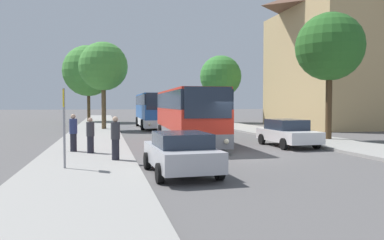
{
  "coord_description": "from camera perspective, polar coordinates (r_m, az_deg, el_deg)",
  "views": [
    {
      "loc": [
        -6.2,
        -16.25,
        2.39
      ],
      "look_at": [
        -0.11,
        9.72,
        1.24
      ],
      "focal_mm": 35.0,
      "sensor_mm": 36.0,
      "label": 1
    }
  ],
  "objects": [
    {
      "name": "tree_right_near",
      "position": [
        47.67,
        4.39,
        6.64
      ],
      "size": [
        5.23,
        5.23,
        8.35
      ],
      "color": "brown",
      "rests_on": "sidewalk_right"
    },
    {
      "name": "parked_car_right_far",
      "position": [
        39.92,
        1.53,
        0.09
      ],
      "size": [
        2.11,
        4.44,
        1.39
      ],
      "rotation": [
        0.0,
        0.0,
        3.15
      ],
      "color": "slate",
      "rests_on": "ground_plane"
    },
    {
      "name": "bus_stop_sign",
      "position": [
        13.69,
        -18.91,
        0.16
      ],
      "size": [
        0.08,
        0.45,
        2.79
      ],
      "color": "gray",
      "rests_on": "sidewalk_left"
    },
    {
      "name": "building_right_background",
      "position": [
        43.43,
        24.08,
        9.63
      ],
      "size": [
        15.63,
        13.19,
        15.93
      ],
      "color": "tan",
      "rests_on": "ground_plane"
    },
    {
      "name": "ground_plane",
      "position": [
        17.56,
        7.65,
        -5.38
      ],
      "size": [
        300.0,
        300.0,
        0.0
      ],
      "primitive_type": "plane",
      "color": "#565454",
      "rests_on": "ground"
    },
    {
      "name": "bus_front",
      "position": [
        22.19,
        -0.71,
        0.72
      ],
      "size": [
        3.03,
        10.66,
        3.2
      ],
      "rotation": [
        0.0,
        0.0,
        -0.03
      ],
      "color": "gray",
      "rests_on": "ground_plane"
    },
    {
      "name": "sidewalk_right",
      "position": [
        21.06,
        25.8,
        -4.09
      ],
      "size": [
        4.0,
        120.0,
        0.15
      ],
      "primitive_type": "cube",
      "color": "gray",
      "rests_on": "ground_plane"
    },
    {
      "name": "sidewalk_left",
      "position": [
        16.44,
        -15.93,
        -5.72
      ],
      "size": [
        4.0,
        120.0,
        0.15
      ],
      "primitive_type": "cube",
      "color": "gray",
      "rests_on": "ground_plane"
    },
    {
      "name": "tree_left_far",
      "position": [
        50.22,
        -15.52,
        7.22
      ],
      "size": [
        6.51,
        6.51,
        9.75
      ],
      "color": "#513D23",
      "rests_on": "sidewalk_left"
    },
    {
      "name": "pedestrian_waiting_near",
      "position": [
        15.26,
        -11.59,
        -2.7
      ],
      "size": [
        0.36,
        0.36,
        1.74
      ],
      "rotation": [
        0.0,
        0.0,
        6.01
      ],
      "color": "#23232D",
      "rests_on": "sidewalk_left"
    },
    {
      "name": "tree_left_near",
      "position": [
        34.71,
        -13.36,
        7.93
      ],
      "size": [
        4.34,
        4.34,
        7.78
      ],
      "color": "brown",
      "rests_on": "sidewalk_left"
    },
    {
      "name": "tree_right_mid",
      "position": [
        25.73,
        20.24,
        10.37
      ],
      "size": [
        4.29,
        4.29,
        8.02
      ],
      "color": "#47331E",
      "rests_on": "sidewalk_right"
    },
    {
      "name": "pedestrian_waiting_far",
      "position": [
        17.65,
        -15.22,
        -2.26
      ],
      "size": [
        0.36,
        0.36,
        1.62
      ],
      "rotation": [
        0.0,
        0.0,
        4.84
      ],
      "color": "#23232D",
      "rests_on": "sidewalk_left"
    },
    {
      "name": "parked_car_right_near",
      "position": [
        21.64,
        14.32,
        -1.87
      ],
      "size": [
        2.14,
        4.4,
        1.52
      ],
      "rotation": [
        0.0,
        0.0,
        3.16
      ],
      "color": "silver",
      "rests_on": "ground_plane"
    },
    {
      "name": "pedestrian_walking_back",
      "position": [
        18.48,
        -17.63,
        -1.83
      ],
      "size": [
        0.36,
        0.36,
        1.77
      ],
      "rotation": [
        0.0,
        0.0,
        4.76
      ],
      "color": "#23232D",
      "rests_on": "sidewalk_left"
    },
    {
      "name": "parked_car_left_curb",
      "position": [
        12.7,
        -1.73,
        -4.93
      ],
      "size": [
        2.21,
        4.2,
        1.43
      ],
      "rotation": [
        0.0,
        0.0,
        0.04
      ],
      "color": "#B7B7BC",
      "rests_on": "ground_plane"
    },
    {
      "name": "bus_middle",
      "position": [
        37.44,
        -6.06,
        1.55
      ],
      "size": [
        2.88,
        10.77,
        3.36
      ],
      "rotation": [
        0.0,
        0.0,
        -0.01
      ],
      "color": "silver",
      "rests_on": "ground_plane"
    }
  ]
}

